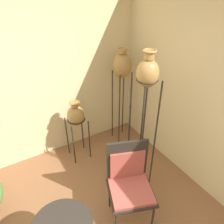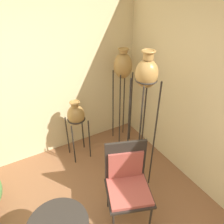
{
  "view_description": "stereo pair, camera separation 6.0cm",
  "coord_description": "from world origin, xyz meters",
  "views": [
    {
      "loc": [
        -0.09,
        -0.91,
        2.56
      ],
      "look_at": [
        1.32,
        1.42,
        0.86
      ],
      "focal_mm": 35.0,
      "sensor_mm": 36.0,
      "label": 1
    },
    {
      "loc": [
        -0.04,
        -0.94,
        2.56
      ],
      "look_at": [
        1.32,
        1.42,
        0.86
      ],
      "focal_mm": 35.0,
      "sensor_mm": 36.0,
      "label": 2
    }
  ],
  "objects": [
    {
      "name": "vase_stand_short",
      "position": [
        0.86,
        1.71,
        0.78
      ],
      "size": [
        0.29,
        0.29,
        1.02
      ],
      "color": "#28231E",
      "rests_on": "ground_plane"
    },
    {
      "name": "vase_stand_medium",
      "position": [
        1.71,
        1.76,
        1.36
      ],
      "size": [
        0.28,
        0.28,
        1.66
      ],
      "color": "#28231E",
      "rests_on": "ground_plane"
    },
    {
      "name": "chair",
      "position": [
        0.96,
        0.44,
        0.59
      ],
      "size": [
        0.63,
        0.62,
        1.04
      ],
      "rotation": [
        0.0,
        0.0,
        -0.36
      ],
      "color": "#28231E",
      "rests_on": "ground_plane"
    },
    {
      "name": "vase_stand_tall",
      "position": [
        1.38,
        0.78,
        1.59
      ],
      "size": [
        0.26,
        0.26,
        1.92
      ],
      "color": "#28231E",
      "rests_on": "ground_plane"
    }
  ]
}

